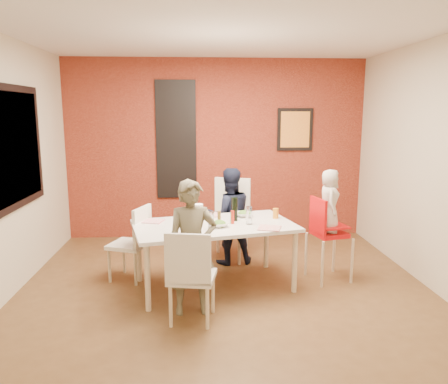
{
  "coord_description": "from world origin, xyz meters",
  "views": [
    {
      "loc": [
        -0.29,
        -4.4,
        1.92
      ],
      "look_at": [
        0.0,
        0.3,
        1.05
      ],
      "focal_mm": 35.0,
      "sensor_mm": 36.0,
      "label": 1
    }
  ],
  "objects": [
    {
      "name": "ground",
      "position": [
        0.0,
        0.0,
        0.0
      ],
      "size": [
        4.5,
        4.5,
        0.0
      ],
      "primitive_type": "plane",
      "color": "brown",
      "rests_on": "ground"
    },
    {
      "name": "ceiling",
      "position": [
        0.0,
        0.0,
        2.7
      ],
      "size": [
        4.5,
        4.5,
        0.02
      ],
      "primitive_type": "cube",
      "color": "silver",
      "rests_on": "wall_back"
    },
    {
      "name": "wall_back",
      "position": [
        0.0,
        2.25,
        1.35
      ],
      "size": [
        4.5,
        0.02,
        2.7
      ],
      "primitive_type": "cube",
      "color": "beige",
      "rests_on": "ground"
    },
    {
      "name": "wall_front",
      "position": [
        0.0,
        -2.25,
        1.35
      ],
      "size": [
        4.5,
        0.02,
        2.7
      ],
      "primitive_type": "cube",
      "color": "beige",
      "rests_on": "ground"
    },
    {
      "name": "wall_right",
      "position": [
        2.25,
        0.0,
        1.35
      ],
      "size": [
        0.02,
        4.5,
        2.7
      ],
      "primitive_type": "cube",
      "color": "beige",
      "rests_on": "ground"
    },
    {
      "name": "brick_accent_wall",
      "position": [
        0.0,
        2.23,
        1.35
      ],
      "size": [
        4.5,
        0.02,
        2.7
      ],
      "primitive_type": "cube",
      "color": "maroon",
      "rests_on": "ground"
    },
    {
      "name": "picture_window_frame",
      "position": [
        -2.22,
        0.2,
        1.55
      ],
      "size": [
        0.05,
        1.7,
        1.3
      ],
      "primitive_type": "cube",
      "color": "black",
      "rests_on": "wall_left"
    },
    {
      "name": "picture_window_pane",
      "position": [
        -2.21,
        0.2,
        1.55
      ],
      "size": [
        0.02,
        1.55,
        1.15
      ],
      "primitive_type": "cube",
      "color": "black",
      "rests_on": "wall_left"
    },
    {
      "name": "glassblock_strip",
      "position": [
        -0.6,
        2.21,
        1.5
      ],
      "size": [
        0.55,
        0.03,
        1.7
      ],
      "primitive_type": "cube",
      "color": "silver",
      "rests_on": "wall_back"
    },
    {
      "name": "glassblock_surround",
      "position": [
        -0.6,
        2.21,
        1.5
      ],
      "size": [
        0.6,
        0.03,
        1.76
      ],
      "primitive_type": "cube",
      "color": "black",
      "rests_on": "wall_back"
    },
    {
      "name": "art_print_frame",
      "position": [
        1.2,
        2.21,
        1.65
      ],
      "size": [
        0.54,
        0.03,
        0.64
      ],
      "primitive_type": "cube",
      "color": "black",
      "rests_on": "wall_back"
    },
    {
      "name": "art_print_canvas",
      "position": [
        1.2,
        2.19,
        1.65
      ],
      "size": [
        0.44,
        0.01,
        0.54
      ],
      "primitive_type": "cube",
      "color": "gold",
      "rests_on": "wall_back"
    },
    {
      "name": "dining_table",
      "position": [
        -0.11,
        0.2,
        0.65
      ],
      "size": [
        1.89,
        1.32,
        0.71
      ],
      "rotation": [
        0.0,
        0.0,
        0.23
      ],
      "color": "white",
      "rests_on": "ground"
    },
    {
      "name": "chair_near",
      "position": [
        -0.36,
        -0.66,
        0.49
      ],
      "size": [
        0.48,
        0.48,
        0.88
      ],
      "rotation": [
        0.0,
        0.0,
        2.96
      ],
      "color": "beige",
      "rests_on": "ground"
    },
    {
      "name": "chair_far",
      "position": [
        0.14,
        1.22,
        0.59
      ],
      "size": [
        0.62,
        0.62,
        1.05
      ],
      "rotation": [
        0.0,
        0.0,
        -0.33
      ],
      "color": "white",
      "rests_on": "ground"
    },
    {
      "name": "chair_left",
      "position": [
        -1.01,
        0.46,
        0.48
      ],
      "size": [
        0.52,
        0.52,
        0.87
      ],
      "rotation": [
        0.0,
        0.0,
        4.36
      ],
      "color": "white",
      "rests_on": "ground"
    },
    {
      "name": "high_chair",
      "position": [
        1.17,
        0.32,
        0.58
      ],
      "size": [
        0.49,
        0.49,
        0.97
      ],
      "rotation": [
        0.0,
        0.0,
        1.82
      ],
      "color": "red",
      "rests_on": "ground"
    },
    {
      "name": "child_near",
      "position": [
        -0.35,
        -0.42,
        0.65
      ],
      "size": [
        0.5,
        0.36,
        1.3
      ],
      "primitive_type": "imported",
      "rotation": [
        0.0,
        0.0,
        0.1
      ],
      "color": "brown",
      "rests_on": "ground"
    },
    {
      "name": "child_far",
      "position": [
        0.11,
        0.97,
        0.61
      ],
      "size": [
        0.67,
        0.56,
        1.23
      ],
      "primitive_type": "imported",
      "rotation": [
        0.0,
        0.0,
        3.31
      ],
      "color": "black",
      "rests_on": "ground"
    },
    {
      "name": "toddler",
      "position": [
        1.19,
        0.33,
        0.93
      ],
      "size": [
        0.28,
        0.38,
        0.71
      ],
      "primitive_type": "imported",
      "rotation": [
        0.0,
        0.0,
        1.41
      ],
      "color": "beige",
      "rests_on": "high_chair"
    },
    {
      "name": "plate_near_left",
      "position": [
        -0.41,
        -0.26,
        0.72
      ],
      "size": [
        0.23,
        0.23,
        0.01
      ],
      "primitive_type": "cube",
      "rotation": [
        0.0,
        0.0,
        -0.13
      ],
      "color": "silver",
      "rests_on": "dining_table"
    },
    {
      "name": "plate_far_mid",
      "position": [
        -0.15,
        0.6,
        0.72
      ],
      "size": [
        0.27,
        0.27,
        0.01
      ],
      "primitive_type": "cube",
      "rotation": [
        0.0,
        0.0,
        0.18
      ],
      "color": "white",
      "rests_on": "dining_table"
    },
    {
      "name": "plate_near_right",
      "position": [
        0.46,
        -0.02,
        0.72
      ],
      "size": [
        0.29,
        0.29,
        0.01
      ],
      "primitive_type": "cube",
      "rotation": [
        0.0,
        0.0,
        -0.3
      ],
      "color": "white",
      "rests_on": "dining_table"
    },
    {
      "name": "plate_far_left",
      "position": [
        -0.79,
        0.35,
        0.72
      ],
      "size": [
        0.25,
        0.25,
        0.01
      ],
      "primitive_type": "cube",
      "rotation": [
        0.0,
        0.0,
        -0.28
      ],
      "color": "white",
      "rests_on": "dining_table"
    },
    {
      "name": "salad_bowl_a",
      "position": [
        -0.07,
        0.09,
        0.74
      ],
      "size": [
        0.26,
        0.26,
        0.05
      ],
      "primitive_type": "imported",
      "rotation": [
        0.0,
        0.0,
        0.39
      ],
      "color": "white",
      "rests_on": "dining_table"
    },
    {
      "name": "salad_bowl_b",
      "position": [
        0.25,
        0.53,
        0.74
      ],
      "size": [
        0.25,
        0.25,
        0.05
      ],
      "primitive_type": "imported",
      "rotation": [
        0.0,
        0.0,
        0.3
      ],
      "color": "white",
      "rests_on": "dining_table"
    },
    {
      "name": "wine_bottle",
      "position": [
        0.12,
        0.34,
        0.85
      ],
      "size": [
        0.07,
        0.07,
        0.26
      ],
      "primitive_type": "cylinder",
      "color": "black",
      "rests_on": "dining_table"
    },
    {
      "name": "wine_glass_a",
      "position": [
        -0.15,
        0.02,
        0.81
      ],
      "size": [
        0.06,
        0.06,
        0.18
      ],
      "primitive_type": "cylinder",
      "color": "white",
      "rests_on": "dining_table"
    },
    {
      "name": "wine_glass_b",
      "position": [
        0.27,
        0.18,
        0.81
      ],
      "size": [
        0.07,
        0.07,
        0.19
      ],
      "primitive_type": "cylinder",
      "color": "white",
      "rests_on": "dining_table"
    },
    {
      "name": "paper_towel_roll",
      "position": [
        -0.29,
        0.13,
        0.83
      ],
      "size": [
        0.11,
        0.11,
        0.24
      ],
      "primitive_type": "cylinder",
      "color": "white",
      "rests_on": "dining_table"
    },
    {
      "name": "condiment_red",
      "position": [
        0.09,
        0.21,
        0.79
      ],
      "size": [
        0.04,
        0.04,
        0.14
      ],
      "primitive_type": "cylinder",
      "color": "red",
      "rests_on": "dining_table"
    },
    {
      "name": "condiment_green",
      "position": [
        0.08,
        0.21,
        0.78
      ],
      "size": [
        0.03,
        0.03,
        0.12
      ],
      "primitive_type": "cylinder",
      "color": "#357928",
      "rests_on": "dining_table"
    },
    {
      "name": "condiment_brown",
      "position": [
        -0.06,
        0.21,
        0.79
      ],
      "size": [
        0.04,
        0.04,
        0.14
      ],
      "primitive_type": "cylinder",
      "color": "brown",
      "rests_on": "dining_table"
    },
    {
      "name": "sippy_cup",
      "position": [
        0.6,
        0.42,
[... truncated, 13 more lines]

